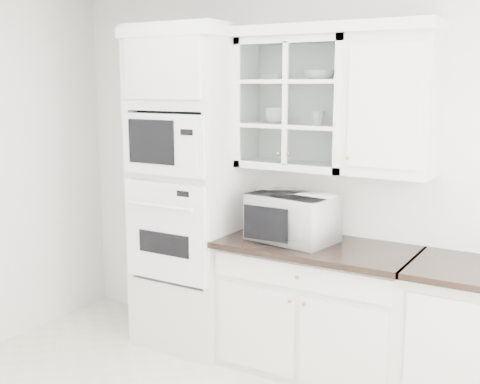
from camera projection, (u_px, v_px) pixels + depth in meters
The scene contains 12 objects.
room_shell at pixel (196, 123), 3.20m from camera, with size 4.00×3.50×2.70m.
oven_column at pixel (191, 190), 4.52m from camera, with size 0.76×0.68×2.40m.
base_cabinet_run at pixel (317, 307), 4.15m from camera, with size 1.32×0.67×0.92m.
extra_base_cabinet at pixel (468, 338), 3.65m from camera, with size 0.72×0.67×0.92m.
upper_cabinet_glass at pixel (296, 104), 4.15m from camera, with size 0.80×0.33×0.90m.
upper_cabinet_solid at pixel (392, 105), 3.80m from camera, with size 0.55×0.33×0.90m, color silver.
crown_molding at pixel (282, 32), 4.09m from camera, with size 2.14×0.38×0.07m, color white.
countertop_microwave at pixel (294, 217), 4.13m from camera, with size 0.56×0.46×0.32m, color white.
bowl_a at pixel (275, 77), 4.22m from camera, with size 0.19×0.19×0.05m, color white.
bowl_b at pixel (319, 75), 4.05m from camera, with size 0.21×0.21×0.06m, color white.
cup_a at pixel (276, 115), 4.22m from camera, with size 0.14×0.14×0.11m, color white.
cup_b at pixel (318, 118), 4.10m from camera, with size 0.10×0.10×0.09m, color white.
Camera 1 is at (1.86, -2.21, 1.99)m, focal length 45.00 mm.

